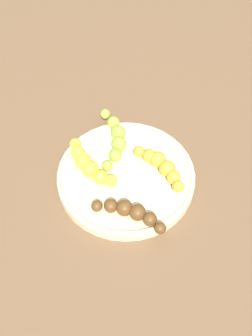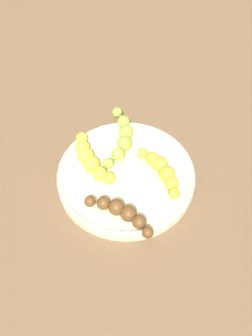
{
  "view_description": "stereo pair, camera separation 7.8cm",
  "coord_description": "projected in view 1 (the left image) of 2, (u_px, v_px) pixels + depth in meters",
  "views": [
    {
      "loc": [
        0.43,
        -0.17,
        0.67
      ],
      "look_at": [
        0.0,
        0.0,
        0.04
      ],
      "focal_mm": 47.68,
      "sensor_mm": 36.0,
      "label": 1
    },
    {
      "loc": [
        0.46,
        -0.09,
        0.67
      ],
      "look_at": [
        0.0,
        0.0,
        0.04
      ],
      "focal_mm": 47.68,
      "sensor_mm": 36.0,
      "label": 2
    }
  ],
  "objects": [
    {
      "name": "banana_overripe",
      "position": [
        130.0,
        212.0,
        0.74
      ],
      "size": [
        0.1,
        0.1,
        0.03
      ],
      "rotation": [
        0.0,
        0.0,
        2.39
      ],
      "color": "#593819",
      "rests_on": "fruit_bowl"
    },
    {
      "name": "banana_green",
      "position": [
        115.0,
        138.0,
        0.83
      ],
      "size": [
        0.14,
        0.07,
        0.03
      ],
      "rotation": [
        0.0,
        0.0,
        1.25
      ],
      "color": "#8CAD38",
      "rests_on": "fruit_bowl"
    },
    {
      "name": "fruit_bowl",
      "position": [
        126.0,
        176.0,
        0.8
      ],
      "size": [
        0.25,
        0.25,
        0.02
      ],
      "color": "beige",
      "rests_on": "ground_plane"
    },
    {
      "name": "ground_plane",
      "position": [
        126.0,
        180.0,
        0.81
      ],
      "size": [
        2.4,
        2.4,
        0.0
      ],
      "primitive_type": "plane",
      "color": "brown"
    },
    {
      "name": "banana_yellow",
      "position": [
        88.0,
        164.0,
        0.79
      ],
      "size": [
        0.12,
        0.06,
        0.03
      ],
      "rotation": [
        0.0,
        0.0,
        5.03
      ],
      "color": "yellow",
      "rests_on": "fruit_bowl"
    },
    {
      "name": "banana_spotted",
      "position": [
        162.0,
        166.0,
        0.79
      ],
      "size": [
        0.12,
        0.06,
        0.03
      ],
      "rotation": [
        0.0,
        0.0,
        1.91
      ],
      "color": "gold",
      "rests_on": "fruit_bowl"
    }
  ]
}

